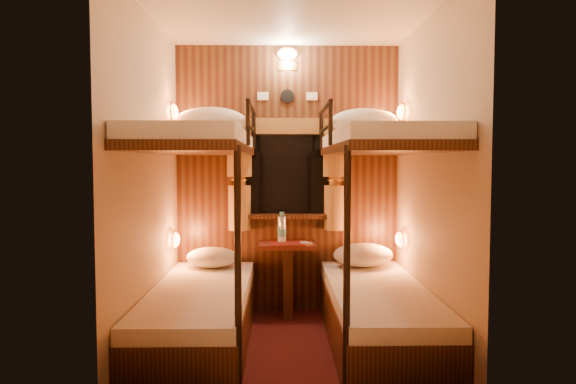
{
  "coord_description": "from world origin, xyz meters",
  "views": [
    {
      "loc": [
        -0.07,
        -3.62,
        1.36
      ],
      "look_at": [
        -0.01,
        0.15,
        1.14
      ],
      "focal_mm": 32.0,
      "sensor_mm": 36.0,
      "label": 1
    }
  ],
  "objects_px": {
    "bunk_right": "(378,272)",
    "bottle_left": "(282,229)",
    "table": "(288,269)",
    "bottle_right": "(283,232)",
    "bunk_left": "(200,272)"
  },
  "relations": [
    {
      "from": "bunk_right",
      "to": "bottle_left",
      "type": "height_order",
      "value": "bunk_right"
    },
    {
      "from": "table",
      "to": "bottle_left",
      "type": "relative_size",
      "value": 2.44
    },
    {
      "from": "table",
      "to": "bottle_right",
      "type": "bearing_deg",
      "value": 141.71
    },
    {
      "from": "bunk_left",
      "to": "table",
      "type": "bearing_deg",
      "value": 50.33
    },
    {
      "from": "bottle_left",
      "to": "bunk_left",
      "type": "bearing_deg",
      "value": -125.71
    },
    {
      "from": "bottle_right",
      "to": "bunk_left",
      "type": "bearing_deg",
      "value": -126.41
    },
    {
      "from": "bunk_left",
      "to": "bottle_right",
      "type": "height_order",
      "value": "bunk_left"
    },
    {
      "from": "bunk_right",
      "to": "bottle_left",
      "type": "xyz_separation_m",
      "value": [
        -0.7,
        0.83,
        0.21
      ]
    },
    {
      "from": "bunk_left",
      "to": "bottle_left",
      "type": "relative_size",
      "value": 7.08
    },
    {
      "from": "bottle_left",
      "to": "bunk_right",
      "type": "bearing_deg",
      "value": -49.94
    },
    {
      "from": "bottle_left",
      "to": "bottle_right",
      "type": "distance_m",
      "value": 0.03
    },
    {
      "from": "bottle_left",
      "to": "table",
      "type": "bearing_deg",
      "value": -44.31
    },
    {
      "from": "bunk_left",
      "to": "bottle_right",
      "type": "bearing_deg",
      "value": 53.59
    },
    {
      "from": "bunk_right",
      "to": "table",
      "type": "xyz_separation_m",
      "value": [
        -0.65,
        0.78,
        -0.14
      ]
    },
    {
      "from": "bunk_left",
      "to": "table",
      "type": "xyz_separation_m",
      "value": [
        0.65,
        0.78,
        -0.14
      ]
    }
  ]
}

